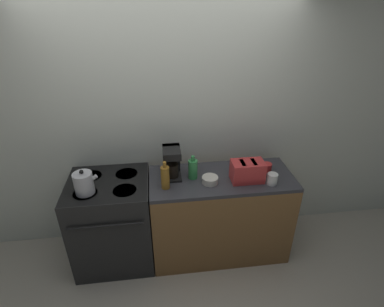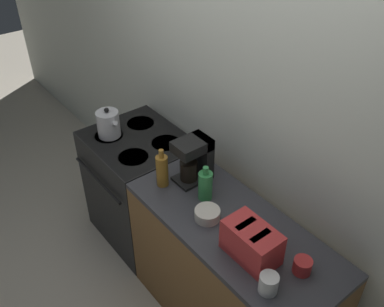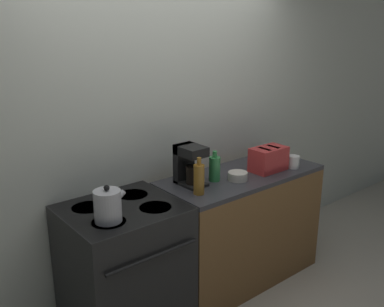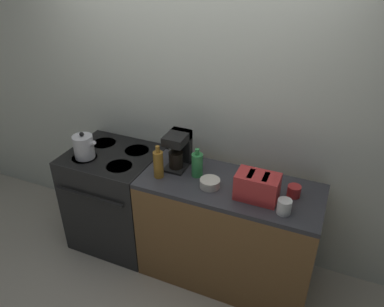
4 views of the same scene
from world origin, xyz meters
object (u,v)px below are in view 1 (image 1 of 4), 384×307
toaster (247,171)px  bottle_green (193,169)px  stove (113,221)px  coffee_maker (172,161)px  kettle (84,183)px  bowl (210,180)px  cup_white (272,179)px  cup_red (267,167)px  bottle_amber (165,177)px

toaster → bottle_green: bottle_green is taller
stove → coffee_maker: coffee_maker is taller
kettle → bowl: 1.12m
toaster → coffee_maker: bearing=165.6°
stove → bowl: (0.95, -0.12, 0.49)m
cup_white → coffee_maker: bearing=163.5°
coffee_maker → stove: bearing=-174.5°
stove → bowl: bearing=-7.2°
kettle → cup_white: (1.68, -0.07, -0.05)m
coffee_maker → bottle_green: 0.21m
kettle → bowl: bearing=0.7°
bottle_green → bowl: bottle_green is taller
toaster → cup_white: size_ratio=2.86×
stove → cup_red: size_ratio=9.86×
toaster → bottle_amber: 0.76m
toaster → bottle_amber: bottle_amber is taller
cup_red → bowl: bearing=-167.4°
coffee_maker → toaster: bearing=-14.4°
bottle_amber → bowl: bottle_amber is taller
bottle_amber → toaster: bearing=2.1°
stove → coffee_maker: bearing=5.5°
cup_red → stove: bearing=-179.6°
kettle → toaster: (1.47, 0.01, -0.00)m
bottle_green → cup_red: size_ratio=2.46×
bottle_green → cup_white: bottle_green is taller
coffee_maker → cup_red: (0.93, -0.05, -0.12)m
stove → coffee_maker: 0.87m
bowl → stove: bearing=172.8°
bottle_green → bowl: size_ratio=1.56×
toaster → cup_red: bearing=28.5°
kettle → cup_red: 1.71m
stove → cup_white: size_ratio=8.97×
coffee_maker → bowl: bearing=-28.0°
bottle_green → kettle: bearing=-173.1°
bowl → cup_white: bearing=-8.9°
stove → bowl: 1.08m
cup_white → cup_red: bearing=83.1°
cup_white → cup_red: cup_white is taller
bottle_green → cup_red: 0.74m
kettle → bottle_green: size_ratio=1.00×
toaster → bowl: size_ratio=2.00×
kettle → bottle_amber: bottle_amber is taller
bottle_green → bottle_amber: bearing=-153.7°
bottle_amber → cup_red: 1.02m
kettle → stove: bearing=38.7°
stove → bottle_green: 0.98m
stove → toaster: 1.42m
toaster → bottle_amber: bearing=-177.9°
stove → bowl: bowl is taller
stove → bottle_amber: bottle_amber is taller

